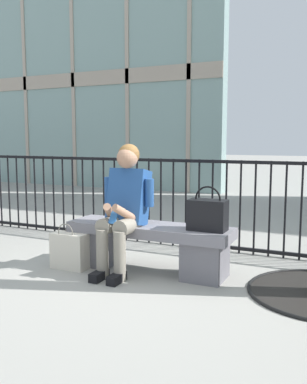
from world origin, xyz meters
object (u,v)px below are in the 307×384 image
handbag_on_bench (208,214)px  shopping_bag (70,250)px  stone_bench (149,243)px  seated_person_with_phone (124,204)px

handbag_on_bench → shopping_bag: 1.40m
stone_bench → shopping_bag: size_ratio=3.51×
stone_bench → seated_person_with_phone: (-0.20, -0.13, 0.38)m
stone_bench → seated_person_with_phone: size_ratio=1.32×
seated_person_with_phone → shopping_bag: bearing=-165.3°
seated_person_with_phone → stone_bench: bearing=33.2°
handbag_on_bench → shopping_bag: (-1.31, -0.26, -0.41)m
seated_person_with_phone → shopping_bag: seated_person_with_phone is taller
seated_person_with_phone → shopping_bag: size_ratio=2.66×
handbag_on_bench → shopping_bag: handbag_on_bench is taller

